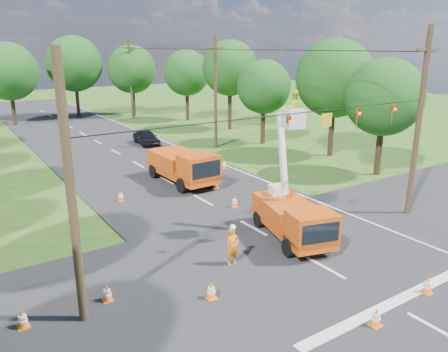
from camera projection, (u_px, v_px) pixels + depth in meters
ground at (138, 165)px, 34.30m from camera, size 140.00×140.00×0.00m
road_main at (138, 165)px, 34.30m from camera, size 12.00×100.00×0.06m
road_cross at (293, 251)px, 19.90m from camera, size 56.00×10.00×0.07m
stop_bar at (391, 305)px, 15.74m from camera, size 9.00×0.45×0.02m
edge_line at (200, 156)px, 37.26m from camera, size 0.12×90.00×0.02m
bucket_truck at (293, 210)px, 20.67m from camera, size 3.42×5.83×7.07m
second_truck at (183, 166)px, 29.38m from camera, size 2.67×6.43×2.38m
ground_worker at (233, 246)px, 18.39m from camera, size 0.65×0.45×1.71m
distant_car at (146, 137)px, 41.22m from camera, size 1.97×4.20×1.39m
traffic_cone_0 at (376, 317)px, 14.44m from camera, size 0.38×0.38×0.71m
traffic_cone_1 at (428, 285)px, 16.37m from camera, size 0.38×0.38×0.71m
traffic_cone_2 at (235, 202)px, 25.17m from camera, size 0.38×0.38×0.71m
traffic_cone_3 at (216, 183)px, 28.47m from camera, size 0.38×0.38×0.71m
traffic_cone_4 at (211, 290)px, 16.00m from camera, size 0.38×0.38×0.71m
traffic_cone_5 at (107, 293)px, 15.85m from camera, size 0.38×0.38×0.71m
traffic_cone_6 at (22, 319)px, 14.34m from camera, size 0.38×0.38×0.71m
traffic_cone_7 at (224, 164)px, 33.15m from camera, size 0.38×0.38×0.71m
traffic_cone_8 at (121, 196)px, 26.15m from camera, size 0.38×0.38×0.71m
pole_right_near at (419, 123)px, 22.93m from camera, size 1.80×0.30×10.00m
pole_right_mid at (215, 91)px, 38.93m from camera, size 1.80×0.30×10.00m
pole_right_far at (131, 78)px, 54.93m from camera, size 1.80×0.30×10.00m
pole_left at (71, 195)px, 13.60m from camera, size 0.30×0.30×9.00m
signal_span at (337, 118)px, 19.39m from camera, size 18.00×0.29×1.07m
tree_right_a at (384, 97)px, 30.24m from camera, size 5.40×5.40×8.28m
tree_right_b at (335, 78)px, 35.58m from camera, size 6.40×6.40×9.65m
tree_right_c at (264, 87)px, 40.55m from camera, size 5.00×5.00×7.83m
tree_right_d at (230, 68)px, 47.41m from camera, size 6.00×6.00×9.70m
tree_right_e at (187, 73)px, 53.53m from camera, size 5.60×5.60×8.63m
tree_far_a at (8, 71)px, 49.90m from camera, size 6.60×6.60×9.50m
tree_far_b at (74, 64)px, 55.54m from camera, size 7.00×7.00×10.32m
tree_far_c at (132, 69)px, 56.79m from camera, size 6.20×6.20×9.18m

